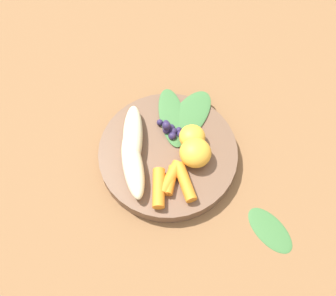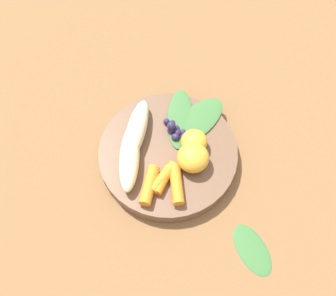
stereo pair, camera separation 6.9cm
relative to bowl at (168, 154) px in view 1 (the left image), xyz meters
The scene contains 15 objects.
ground_plane 0.01m from the bowl, ahead, with size 2.40×2.40×0.00m, color brown.
bowl is the anchor object (origin of this frame).
banana_peeled_left 0.07m from the bowl, 62.74° to the right, with size 0.12×0.03×0.03m, color beige.
banana_peeled_right 0.07m from the bowl, 111.67° to the right, with size 0.12×0.03×0.03m, color beige.
orange_segment_near 0.05m from the bowl, 109.53° to the left, with size 0.04×0.04×0.03m, color #F4A833.
orange_segment_far 0.06m from the bowl, 68.73° to the left, with size 0.05×0.05×0.04m, color #F4A833.
carrot_front 0.08m from the bowl, 15.72° to the right, with size 0.02×0.02×0.06m, color orange.
carrot_mid_left 0.06m from the bowl, ahead, with size 0.02×0.02×0.06m, color orange.
carrot_mid_right 0.06m from the bowl, ahead, with size 0.02×0.02×0.05m, color orange.
carrot_rear 0.07m from the bowl, 19.84° to the left, with size 0.02×0.02×0.06m, color orange.
blueberry_pile 0.04m from the bowl, 169.93° to the left, with size 0.04×0.04×0.03m.
coconut_shred_patch 0.05m from the bowl, 144.68° to the left, with size 0.04×0.04×0.00m, color white.
kale_leaf_left 0.08m from the bowl, 146.74° to the left, with size 0.12×0.06×0.01m, color #3D7038.
kale_leaf_right 0.07m from the bowl, 169.60° to the left, with size 0.12×0.04×0.01m, color #3D7038.
kale_leaf_stray 0.21m from the bowl, 47.37° to the left, with size 0.09×0.05×0.01m, color #3D7038.
Camera 1 is at (0.32, -0.02, 0.65)m, focal length 44.74 mm.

